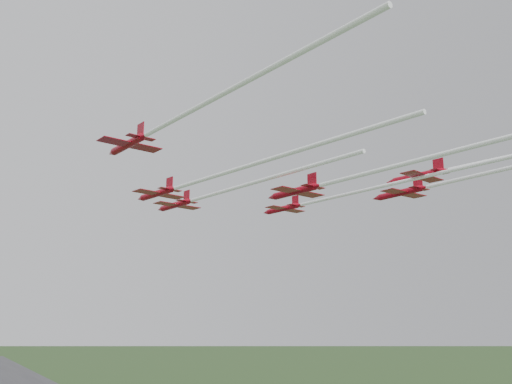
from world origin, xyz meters
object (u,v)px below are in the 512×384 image
jet_row3_left (171,122)px  jet_row3_mid (393,167)px  jet_row2_left (207,178)px  jet_lead (211,195)px  jet_row2_right (335,197)px  jet_row3_right (447,182)px

jet_row3_left → jet_row3_mid: (28.42, -3.48, -2.25)m
jet_row3_left → jet_row2_left: bearing=42.8°
jet_lead → jet_row3_left: bearing=-133.7°
jet_row2_right → jet_row3_left: jet_row3_left is taller
jet_lead → jet_row3_mid: bearing=-86.8°
jet_row2_right → jet_row3_mid: jet_row2_right is taller
jet_row3_left → jet_row3_right: size_ratio=0.97×
jet_lead → jet_row3_left: jet_lead is taller
jet_row3_right → jet_lead: bearing=133.3°
jet_row3_left → jet_row3_mid: bearing=-18.0°
jet_row2_left → jet_row3_left: 17.77m
jet_row2_left → jet_row3_right: 39.72m
jet_lead → jet_row2_right: (16.13, -13.84, -1.43)m
jet_row2_left → jet_row3_mid: jet_row2_left is taller
jet_lead → jet_row2_left: bearing=-128.3°
jet_row3_mid → jet_row2_right: bearing=61.3°
jet_lead → jet_row2_left: jet_lead is taller
jet_lead → jet_row3_left: (-18.32, -31.07, -0.13)m
jet_row3_mid → jet_row3_right: 23.83m
jet_lead → jet_row3_right: 39.16m
jet_row2_left → jet_row2_right: size_ratio=1.01×
jet_row2_right → jet_row3_mid: 21.59m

